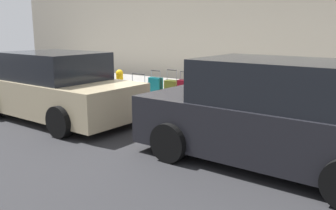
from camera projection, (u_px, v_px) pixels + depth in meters
ground_plane at (135, 113)px, 9.24m from camera, size 40.00×40.00×0.00m
sidewalk_curb at (186, 95)px, 11.24m from camera, size 18.00×5.00×0.14m
suitcase_teal_0 at (294, 109)px, 7.66m from camera, size 0.41×0.24×0.65m
suitcase_silver_1 at (270, 104)px, 7.94m from camera, size 0.42×0.25×0.95m
suitcase_black_2 at (247, 102)px, 8.30m from camera, size 0.43×0.24×0.82m
suitcase_red_3 at (224, 99)px, 8.58m from camera, size 0.45×0.25×0.95m
suitcase_navy_4 at (205, 97)px, 8.89m from camera, size 0.35×0.22×0.88m
suitcase_maroon_5 at (185, 94)px, 9.05m from camera, size 0.39×0.20×0.93m
suitcase_olive_6 at (172, 93)px, 9.42m from camera, size 0.36×0.27×0.94m
suitcase_teal_7 at (156, 90)px, 9.63m from camera, size 0.36×0.20×0.89m
suitcase_silver_8 at (139, 91)px, 9.92m from camera, size 0.49×0.26×0.77m
fire_hydrant at (120, 83)px, 10.34m from camera, size 0.39×0.21×0.82m
bollard_post at (102, 85)px, 10.54m from camera, size 0.13×0.13×0.67m
parked_car_charcoal_0 at (271, 116)px, 5.62m from camera, size 4.33×2.14×1.65m
parked_car_beige_1 at (56, 88)px, 8.46m from camera, size 4.32×2.16×1.57m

